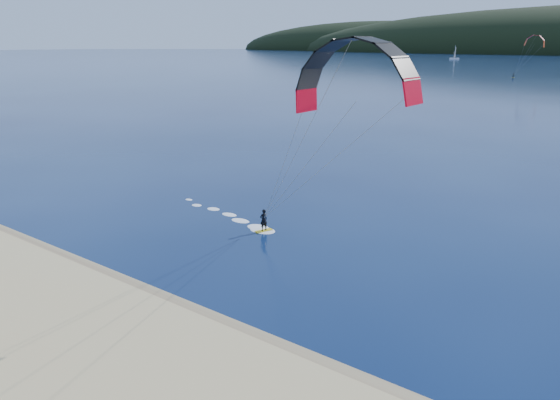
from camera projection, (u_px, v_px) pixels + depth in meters
name	position (u px, v px, depth m)	size (l,w,h in m)	color
ground	(73.00, 343.00, 23.43)	(1800.00, 1800.00, 0.00)	#071539
wet_sand	(152.00, 303.00, 26.87)	(220.00, 2.50, 0.10)	#866A4D
kitesurfer_near	(346.00, 111.00, 26.07)	(23.39, 7.53, 13.63)	gold
kitesurfer_far	(534.00, 45.00, 187.30)	(10.57, 5.40, 13.92)	gold
sailboat	(454.00, 58.00, 406.79)	(7.56, 4.71, 10.53)	white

